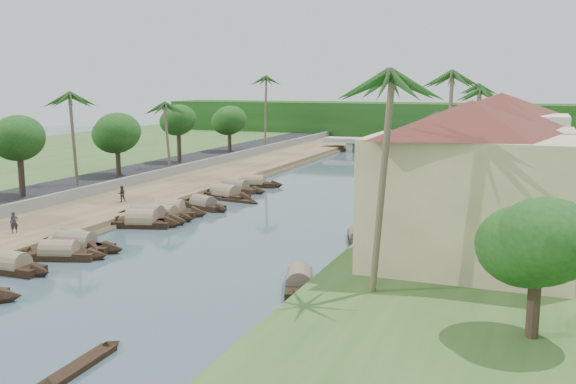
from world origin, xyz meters
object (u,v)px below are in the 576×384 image
(bridge, at_px, (401,143))
(sampan_1, at_px, (11,266))
(building_near, at_px, (468,184))
(person_near, at_px, (14,222))

(bridge, height_order, sampan_1, bridge)
(bridge, relative_size, building_near, 1.89)
(building_near, height_order, sampan_1, building_near)
(bridge, relative_size, person_near, 16.75)
(bridge, distance_m, building_near, 76.54)
(building_near, relative_size, sampan_1, 2.25)
(bridge, distance_m, sampan_1, 82.49)
(building_near, relative_size, person_near, 8.88)
(person_near, bearing_deg, sampan_1, -101.88)
(bridge, height_order, person_near, person_near)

